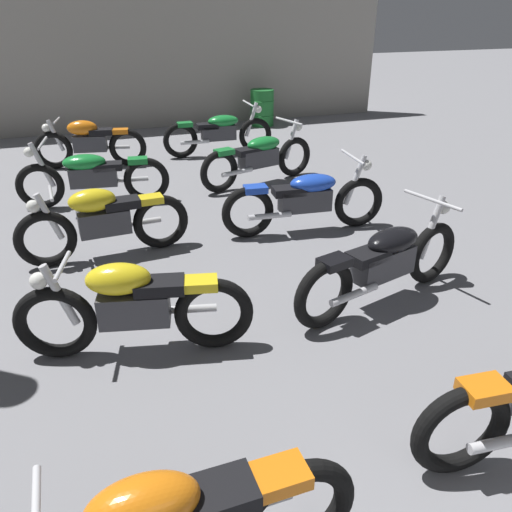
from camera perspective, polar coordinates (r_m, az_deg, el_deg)
The scene contains 10 objects.
back_wall at distance 12.71m, azimuth -14.04°, elevation 21.74°, with size 12.51×0.24×3.60m, color #9E998E.
motorcycle_left_row_2 at distance 4.32m, azimuth -13.62°, elevation -5.42°, with size 1.94×0.64×0.88m.
motorcycle_left_row_3 at distance 6.09m, azimuth -16.75°, elevation 3.84°, with size 1.97×0.48×0.88m.
motorcycle_left_row_4 at distance 7.83m, azimuth -17.88°, elevation 8.60°, with size 2.17×0.68×0.97m.
motorcycle_left_row_5 at distance 9.81m, azimuth -18.17°, elevation 12.05°, with size 1.95×0.58×0.88m.
motorcycle_right_row_2 at distance 5.06m, azimuth 14.20°, elevation -0.58°, with size 2.12×0.85×0.97m.
motorcycle_right_row_3 at distance 6.56m, azimuth 5.62°, elevation 6.41°, with size 2.17×0.68×0.97m.
motorcycle_right_row_4 at distance 8.42m, azimuth 0.37°, elevation 11.06°, with size 2.12×0.86×0.97m.
motorcycle_right_row_5 at distance 10.19m, azimuth -4.15°, elevation 13.72°, with size 2.17×0.68×0.97m.
oil_drum at distance 12.81m, azimuth 0.68°, elevation 16.29°, with size 0.59×0.59×0.85m.
Camera 1 is at (-1.44, 1.29, 2.68)m, focal length 35.68 mm.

